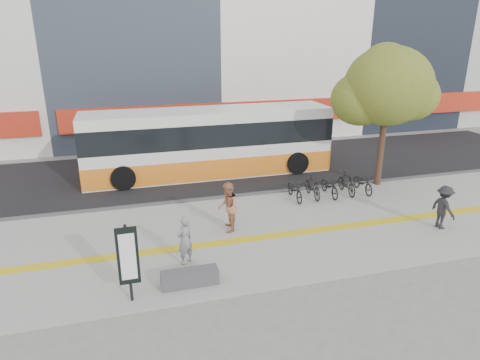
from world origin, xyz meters
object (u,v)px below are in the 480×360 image
object	(u,v)px
street_tree	(386,87)
bus	(209,144)
bench	(190,278)
pedestrian_dark	(444,207)
signboard	(128,257)
seated_woman	(185,240)
pedestrian_tan	(228,207)

from	to	relation	value
street_tree	bus	distance (m)	8.57
bench	bus	bearing A→B (deg)	74.90
bench	pedestrian_dark	size ratio (longest dim) A/B	1.00
signboard	bus	bearing A→B (deg)	67.14
signboard	street_tree	distance (m)	13.40
bench	signboard	distance (m)	1.94
seated_woman	bus	bearing A→B (deg)	-138.45
bench	signboard	world-z (taller)	signboard
bench	bus	distance (m)	10.13
seated_woman	pedestrian_dark	size ratio (longest dim) A/B	0.97
pedestrian_dark	street_tree	bearing A→B (deg)	-7.31
signboard	pedestrian_tan	size ratio (longest dim) A/B	1.22
pedestrian_dark	pedestrian_tan	bearing A→B (deg)	73.53
street_tree	pedestrian_tan	bearing A→B (deg)	-159.36
street_tree	pedestrian_dark	size ratio (longest dim) A/B	3.94
seated_woman	street_tree	bearing A→B (deg)	174.55
pedestrian_dark	bus	bearing A→B (deg)	35.91
street_tree	pedestrian_tan	size ratio (longest dim) A/B	3.51
street_tree	pedestrian_dark	world-z (taller)	street_tree
bus	signboard	bearing A→B (deg)	-112.86
bench	pedestrian_tan	bearing A→B (deg)	58.32
signboard	seated_woman	xyz separation A→B (m)	(1.68, 1.53, -0.51)
bench	signboard	size ratio (longest dim) A/B	0.73
street_tree	bus	size ratio (longest dim) A/B	0.52
seated_woman	pedestrian_dark	bearing A→B (deg)	148.01
signboard	seated_woman	distance (m)	2.32
street_tree	seated_woman	xyz separation A→B (m)	(-9.70, -4.80, -3.66)
bench	seated_woman	xyz separation A→B (m)	(0.08, 1.22, 0.55)
bench	signboard	xyz separation A→B (m)	(-1.60, -0.31, 1.06)
bench	bus	size ratio (longest dim) A/B	0.13
bench	pedestrian_dark	xyz separation A→B (m)	(9.38, 1.18, 0.58)
bus	pedestrian_dark	world-z (taller)	bus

